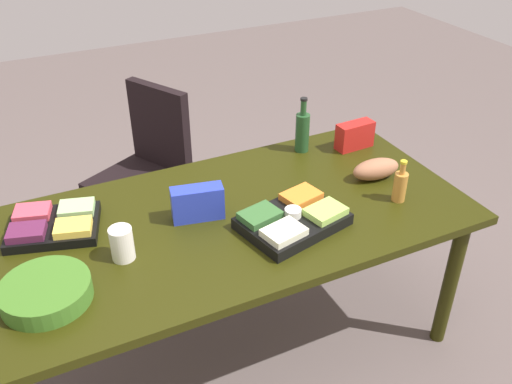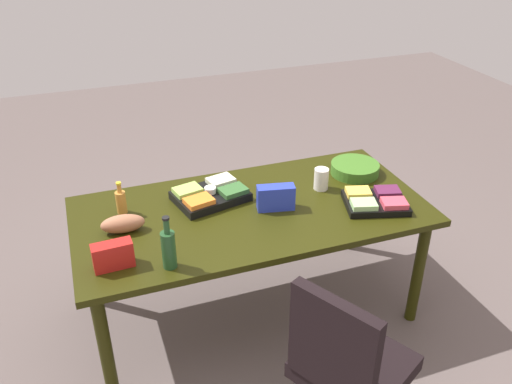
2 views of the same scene
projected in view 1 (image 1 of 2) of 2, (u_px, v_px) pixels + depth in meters
ground_plane at (235, 342)px, 2.83m from camera, size 10.00×10.00×0.00m
conference_table at (232, 230)px, 2.45m from camera, size 2.07×1.02×0.79m
office_chair at (146, 189)px, 3.35m from camera, size 0.65×0.65×0.98m
mayo_jar at (122, 244)px, 2.12m from camera, size 0.11×0.11×0.14m
bread_loaf at (376, 169)px, 2.64m from camera, size 0.25×0.13×0.10m
wine_bottle at (302, 131)px, 2.84m from camera, size 0.08×0.08×0.29m
chip_bag_red at (355, 135)px, 2.89m from camera, size 0.20×0.09×0.14m
chip_bag_blue at (198, 203)px, 2.35m from camera, size 0.23×0.12×0.15m
dressing_bottle at (400, 185)px, 2.47m from camera, size 0.06×0.06×0.20m
veggie_tray at (293, 219)px, 2.32m from camera, size 0.48×0.39×0.09m
salad_bowl at (46, 292)px, 1.95m from camera, size 0.37×0.37×0.07m
fruit_platter at (53, 224)px, 2.29m from camera, size 0.42×0.37×0.07m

